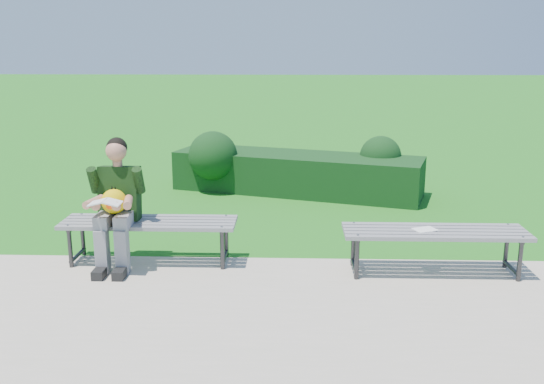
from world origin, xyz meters
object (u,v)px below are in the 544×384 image
object	(u,v)px
hedge	(291,169)
bench_left	(149,226)
seated_boy	(116,200)
bench_right	(435,235)
paper_sheet	(425,230)

from	to	relation	value
hedge	bench_left	world-z (taller)	hedge
hedge	seated_boy	bearing A→B (deg)	-118.13
bench_left	bench_right	bearing A→B (deg)	-4.45
paper_sheet	bench_right	bearing A→B (deg)	0.00
hedge	bench_right	xyz separation A→B (m)	(1.43, -3.43, 0.05)
paper_sheet	bench_left	bearing A→B (deg)	175.39
hedge	paper_sheet	bearing A→B (deg)	-68.85
bench_right	paper_sheet	world-z (taller)	bench_right
bench_left	seated_boy	bearing A→B (deg)	-162.24
bench_right	seated_boy	size ratio (longest dim) A/B	1.37
seated_boy	paper_sheet	size ratio (longest dim) A/B	4.96
bench_left	hedge	bearing A→B (deg)	65.44
bench_right	seated_boy	distance (m)	3.21
bench_left	bench_right	world-z (taller)	same
bench_left	paper_sheet	xyz separation A→B (m)	(2.80, -0.23, 0.06)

